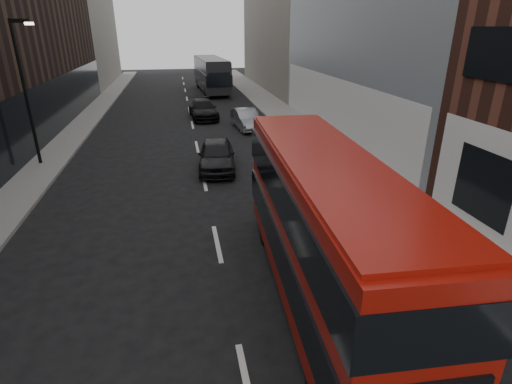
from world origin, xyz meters
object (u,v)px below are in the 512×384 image
grey_bus (211,74)px  car_b (246,119)px  street_lamp (25,84)px  car_a (217,155)px  red_bus (324,225)px  car_c (203,109)px

grey_bus → car_b: 18.25m
street_lamp → car_b: (11.99, 6.12, -3.49)m
car_a → street_lamp: bearing=171.4°
car_a → car_b: car_a is taller
grey_bus → street_lamp: bearing=-117.8°
car_a → red_bus: bearing=-76.0°
street_lamp → red_bus: (10.61, -13.44, -1.96)m
street_lamp → grey_bus: street_lamp is taller
street_lamp → car_a: (9.01, -2.31, -3.42)m
red_bus → car_c: 23.78m
street_lamp → car_c: 14.21m
red_bus → car_c: bearing=96.5°
grey_bus → car_b: size_ratio=2.71×
street_lamp → car_b: street_lamp is taller
street_lamp → grey_bus: 26.84m
grey_bus → car_a: 26.73m
car_c → car_a: bearing=-94.2°
grey_bus → car_b: (0.82, -18.18, -1.26)m
car_b → red_bus: bearing=-99.2°
car_b → car_c: 4.98m
grey_bus → car_b: grey_bus is taller
red_bus → car_a: red_bus is taller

